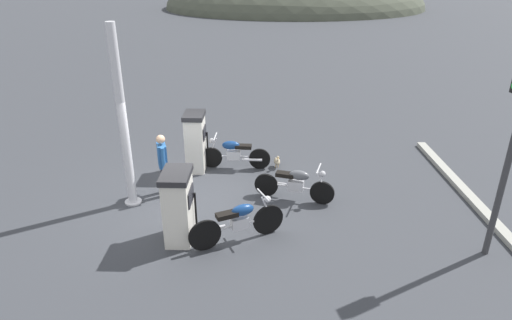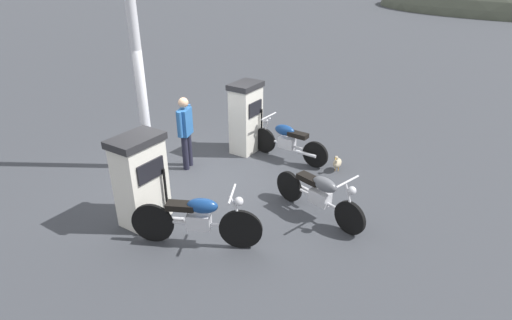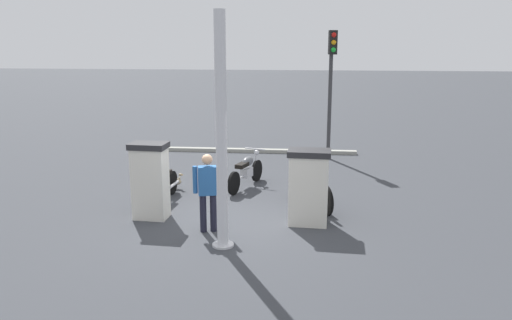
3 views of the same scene
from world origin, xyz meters
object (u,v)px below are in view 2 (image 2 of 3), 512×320
at_px(motorcycle_near_pump, 198,218).
at_px(attendant_person, 185,129).
at_px(fuel_pump_near, 141,179).
at_px(wandering_duck, 337,163).
at_px(canopy_support_pole, 139,75).
at_px(motorcycle_far_pump, 288,140).
at_px(motorcycle_extra, 320,194).
at_px(fuel_pump_far, 246,117).

height_order(motorcycle_near_pump, attendant_person, attendant_person).
height_order(fuel_pump_near, attendant_person, attendant_person).
height_order(wandering_duck, canopy_support_pole, canopy_support_pole).
relative_size(motorcycle_far_pump, canopy_support_pole, 0.46).
height_order(motorcycle_far_pump, motorcycle_extra, motorcycle_far_pump).
bearing_deg(canopy_support_pole, motorcycle_near_pump, -32.26).
bearing_deg(motorcycle_far_pump, wandering_duck, 0.03).
distance_m(fuel_pump_near, motorcycle_far_pump, 3.56).
height_order(motorcycle_near_pump, canopy_support_pole, canopy_support_pole).
xyz_separation_m(motorcycle_near_pump, wandering_duck, (0.99, 3.47, -0.29)).
height_order(fuel_pump_near, motorcycle_far_pump, fuel_pump_near).
bearing_deg(fuel_pump_near, motorcycle_near_pump, -3.80).
bearing_deg(wandering_duck, motorcycle_extra, -79.64).
height_order(fuel_pump_near, canopy_support_pole, canopy_support_pole).
distance_m(motorcycle_near_pump, motorcycle_extra, 2.14).
distance_m(fuel_pump_near, wandering_duck, 4.09).
height_order(motorcycle_far_pump, attendant_person, attendant_person).
bearing_deg(attendant_person, motorcycle_near_pump, -47.56).
height_order(fuel_pump_near, wandering_duck, fuel_pump_near).
bearing_deg(fuel_pump_far, canopy_support_pole, -127.15).
height_order(fuel_pump_far, attendant_person, fuel_pump_far).
relative_size(motorcycle_near_pump, motorcycle_far_pump, 1.01).
distance_m(motorcycle_near_pump, wandering_duck, 3.62).
relative_size(attendant_person, wandering_duck, 3.82).
relative_size(motorcycle_near_pump, attendant_person, 1.23).
xyz_separation_m(fuel_pump_near, canopy_support_pole, (-1.34, 1.53, 1.23)).
bearing_deg(motorcycle_extra, fuel_pump_near, -147.54).
xyz_separation_m(attendant_person, wandering_duck, (2.84, 1.45, -0.69)).
distance_m(fuel_pump_far, motorcycle_far_pump, 1.09).
xyz_separation_m(fuel_pump_near, motorcycle_far_pump, (1.02, 3.39, -0.34)).
relative_size(fuel_pump_far, attendant_person, 1.04).
height_order(motorcycle_near_pump, motorcycle_extra, motorcycle_near_pump).
xyz_separation_m(fuel_pump_far, wandering_duck, (2.20, 0.09, -0.63)).
bearing_deg(wandering_duck, motorcycle_near_pump, -105.87).
distance_m(attendant_person, wandering_duck, 3.26).
bearing_deg(motorcycle_near_pump, wandering_duck, 74.13).
bearing_deg(attendant_person, motorcycle_extra, -6.12).
xyz_separation_m(fuel_pump_far, motorcycle_far_pump, (1.02, 0.08, -0.38)).
distance_m(fuel_pump_near, attendant_person, 2.05).
distance_m(wandering_duck, canopy_support_pole, 4.40).
height_order(fuel_pump_far, motorcycle_far_pump, fuel_pump_far).
relative_size(fuel_pump_far, canopy_support_pole, 0.39).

